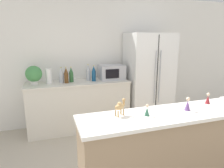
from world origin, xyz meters
name	(u,v)px	position (x,y,z in m)	size (l,w,h in m)	color
wall_back	(100,60)	(0.00, 2.73, 1.27)	(8.00, 0.06, 2.55)	white
back_counter	(79,105)	(-0.51, 2.40, 0.47)	(1.90, 0.63, 0.93)	silver
refrigerator	(148,78)	(0.91, 2.34, 0.91)	(0.89, 0.71, 1.82)	white
bar_counter	(179,154)	(0.23, 0.34, 0.50)	(2.16, 0.48, 0.99)	#8C7256
potted_plant	(34,74)	(-1.28, 2.39, 1.11)	(0.28, 0.28, 0.33)	silver
paper_towel_roll	(49,76)	(-1.03, 2.39, 1.06)	(0.10, 0.10, 0.27)	white
microwave	(112,72)	(0.15, 2.42, 1.07)	(0.48, 0.37, 0.28)	#B2B5BA
back_bottle_0	(66,75)	(-0.73, 2.34, 1.07)	(0.08, 0.08, 0.29)	brown
back_bottle_1	(67,75)	(-0.72, 2.47, 1.04)	(0.06, 0.06, 0.24)	navy
back_bottle_2	(61,75)	(-0.82, 2.39, 1.06)	(0.08, 0.08, 0.28)	#B2B7BC
back_bottle_3	(94,74)	(-0.23, 2.35, 1.07)	(0.08, 0.08, 0.30)	navy
back_bottle_4	(71,75)	(-0.64, 2.40, 1.06)	(0.08, 0.08, 0.28)	#2D6033
back_bottle_5	(88,73)	(-0.31, 2.43, 1.08)	(0.08, 0.08, 0.31)	#B2B7BC
camel_figurine	(120,106)	(-0.42, 0.43, 1.09)	(0.13, 0.10, 0.16)	tan
wise_man_figurine_blue	(188,105)	(0.30, 0.35, 1.05)	(0.06, 0.06, 0.14)	#6B4784
wise_man_figurine_crimson	(208,99)	(0.66, 0.46, 1.05)	(0.05, 0.05, 0.13)	maroon
wise_man_figurine_purple	(147,111)	(-0.17, 0.35, 1.04)	(0.05, 0.05, 0.12)	#33664C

